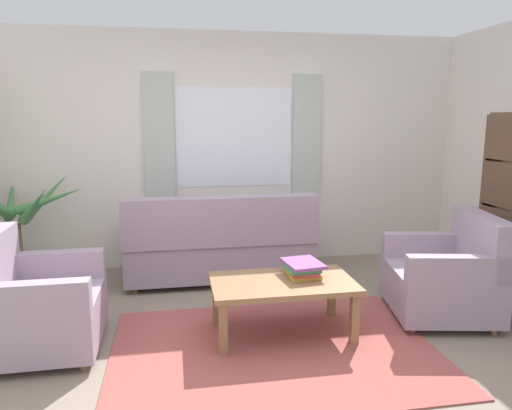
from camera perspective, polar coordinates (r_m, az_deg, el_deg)
The scene contains 10 objects.
ground_plane at distance 3.62m, azimuth 2.21°, elevation -17.10°, with size 6.24×6.24×0.00m, color gray.
wall_back at distance 5.45m, azimuth -2.71°, elevation 6.58°, with size 5.32×0.12×2.60m, color silver.
window_with_curtains at distance 5.35m, azimuth -2.61°, elevation 8.12°, with size 1.98×0.07×1.40m.
area_rug at distance 3.61m, azimuth 2.21°, elevation -17.02°, with size 2.34×1.69×0.01m, color #9E4C47.
couch at distance 4.93m, azimuth -4.40°, elevation -4.87°, with size 1.90×0.82×0.92m.
armchair_left at distance 3.82m, azimuth -25.35°, elevation -10.78°, with size 0.83×0.85×0.88m.
armchair_right at distance 4.35m, azimuth 22.11°, elevation -7.96°, with size 0.96×0.98×0.88m.
coffee_table at distance 3.71m, azimuth 3.22°, elevation -9.92°, with size 1.10×0.64×0.44m.
book_stack_on_table at distance 3.79m, azimuth 5.63°, elevation -7.62°, with size 0.31×0.37×0.11m.
potted_plant at distance 5.24m, azimuth -26.60°, elevation -3.44°, with size 1.21×1.22×1.13m.
Camera 1 is at (-0.68, -3.13, 1.68)m, focal length 33.19 mm.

